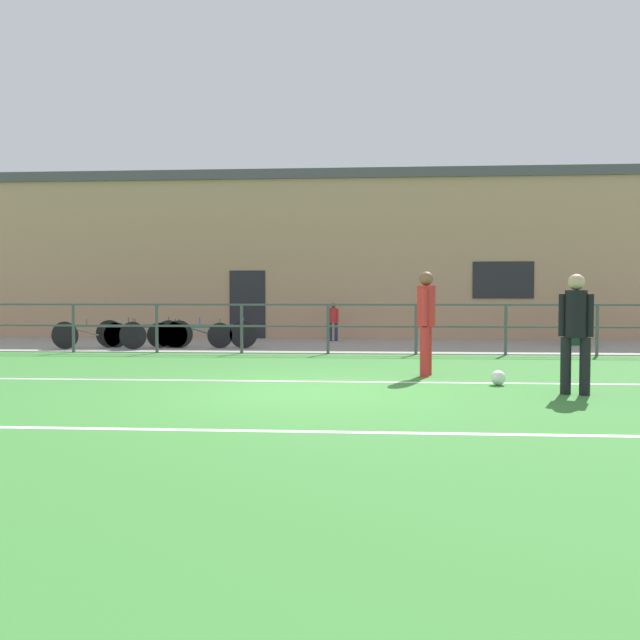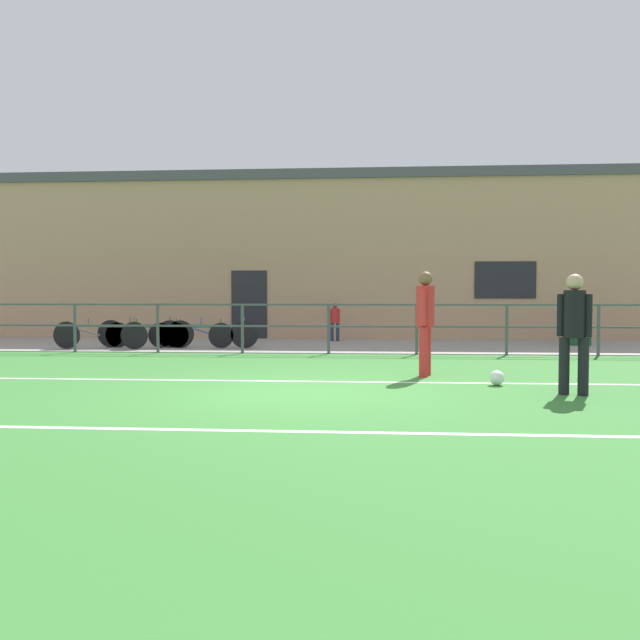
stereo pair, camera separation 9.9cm
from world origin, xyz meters
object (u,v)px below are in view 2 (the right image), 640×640
(bicycle_parked_2, at_px, (147,334))
(trash_bin_0, at_px, (578,326))
(soccer_ball_spare, at_px, (497,378))
(bicycle_parked_1, at_px, (191,335))
(bicycle_parked_0, at_px, (100,335))
(spectator_child, at_px, (335,319))
(player_striker, at_px, (425,317))
(bicycle_parked_3, at_px, (212,334))
(player_goalkeeper, at_px, (574,326))
(bicycle_parked_4, at_px, (140,333))

(bicycle_parked_2, height_order, trash_bin_0, trash_bin_0)
(soccer_ball_spare, distance_m, bicycle_parked_1, 8.94)
(bicycle_parked_0, bearing_deg, trash_bin_0, 10.21)
(spectator_child, bearing_deg, player_striker, 104.93)
(bicycle_parked_3, bearing_deg, soccer_ball_spare, -46.88)
(soccer_ball_spare, height_order, bicycle_parked_0, bicycle_parked_0)
(bicycle_parked_2, xyz_separation_m, bicycle_parked_3, (1.67, -0.00, 0.03))
(spectator_child, bearing_deg, player_goalkeeper, 112.13)
(spectator_child, relative_size, bicycle_parked_4, 0.50)
(bicycle_parked_3, height_order, bicycle_parked_4, bicycle_parked_4)
(soccer_ball_spare, distance_m, spectator_child, 9.47)
(bicycle_parked_0, bearing_deg, bicycle_parked_1, 12.54)
(spectator_child, distance_m, bicycle_parked_2, 5.37)
(player_striker, bearing_deg, bicycle_parked_0, -106.42)
(player_striker, xyz_separation_m, bicycle_parked_1, (-5.41, 5.19, -0.63))
(player_striker, height_order, bicycle_parked_3, player_striker)
(player_goalkeeper, xyz_separation_m, bicycle_parked_3, (-6.70, 7.11, -0.55))
(spectator_child, relative_size, bicycle_parked_0, 0.46)
(bicycle_parked_2, bearing_deg, bicycle_parked_0, -154.89)
(player_goalkeeper, xyz_separation_m, soccer_ball_spare, (-0.85, 0.87, -0.82))
(bicycle_parked_0, distance_m, bicycle_parked_2, 1.12)
(spectator_child, height_order, bicycle_parked_4, spectator_child)
(bicycle_parked_2, bearing_deg, trash_bin_0, 8.74)
(player_goalkeeper, xyz_separation_m, bicycle_parked_2, (-8.37, 7.11, -0.57))
(spectator_child, relative_size, bicycle_parked_3, 0.48)
(bicycle_parked_1, xyz_separation_m, bicycle_parked_2, (-1.12, 0.00, 0.00))
(bicycle_parked_4, relative_size, trash_bin_0, 2.26)
(soccer_ball_spare, bearing_deg, bicycle_parked_4, 140.94)
(bicycle_parked_1, distance_m, bicycle_parked_2, 1.12)
(player_striker, distance_m, bicycle_parked_0, 8.92)
(player_striker, relative_size, bicycle_parked_4, 0.78)
(trash_bin_0, bearing_deg, soccer_ball_spare, -114.47)
(bicycle_parked_3, relative_size, bicycle_parked_4, 1.04)
(soccer_ball_spare, xyz_separation_m, bicycle_parked_3, (-5.84, 6.24, 0.27))
(spectator_child, relative_size, trash_bin_0, 1.13)
(bicycle_parked_2, bearing_deg, spectator_child, 30.84)
(bicycle_parked_3, bearing_deg, player_goalkeeper, -46.73)
(player_striker, xyz_separation_m, spectator_child, (-1.93, 7.94, -0.34))
(player_goalkeeper, bearing_deg, trash_bin_0, -87.25)
(spectator_child, distance_m, trash_bin_0, 6.61)
(player_goalkeeper, xyz_separation_m, player_striker, (-1.83, 1.93, 0.06))
(trash_bin_0, bearing_deg, player_striker, -123.69)
(spectator_child, bearing_deg, bicycle_parked_3, 44.41)
(player_goalkeeper, xyz_separation_m, bicycle_parked_0, (-9.39, 6.64, -0.55))
(player_goalkeeper, relative_size, bicycle_parked_4, 0.73)
(player_goalkeeper, xyz_separation_m, bicycle_parked_4, (-8.54, 7.11, -0.55))
(soccer_ball_spare, distance_m, bicycle_parked_3, 8.55)
(bicycle_parked_0, xyz_separation_m, bicycle_parked_4, (0.85, 0.48, 0.01))
(soccer_ball_spare, height_order, bicycle_parked_3, bicycle_parked_3)
(spectator_child, distance_m, bicycle_parked_0, 6.49)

